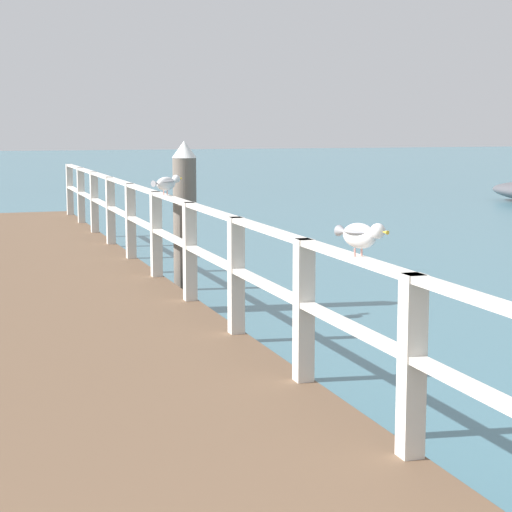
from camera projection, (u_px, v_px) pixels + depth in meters
pier_deck at (45, 316)px, 9.83m from camera, size 2.91×18.99×0.45m
pier_railing at (172, 232)px, 10.14m from camera, size 0.12×17.51×1.00m
dock_piling_far at (185, 226)px, 11.13m from camera, size 0.29×0.29×2.03m
seagull_foreground at (360, 234)px, 5.51m from camera, size 0.22×0.47×0.21m
seagull_background at (166, 183)px, 10.31m from camera, size 0.41×0.32×0.21m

